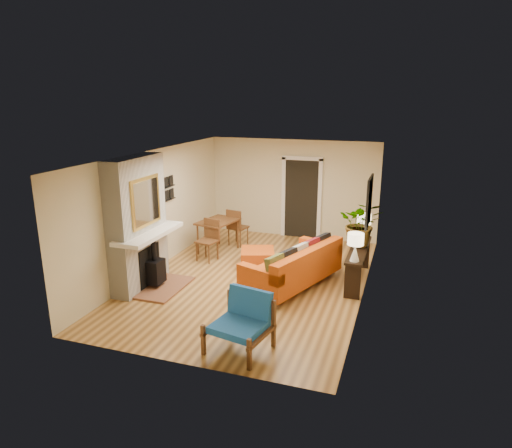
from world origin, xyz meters
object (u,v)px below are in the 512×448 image
object	(u,v)px
lamp_near	(355,244)
ottoman	(258,256)
houseplant	(361,223)
sofa	(296,267)
dining_table	(221,227)
console_table	(358,255)
blue_chair	(243,318)
lamp_far	(364,223)

from	to	relation	value
lamp_near	ottoman	bearing A→B (deg)	156.28
ottoman	houseplant	distance (m)	2.43
sofa	dining_table	xyz separation A→B (m)	(-2.23, 1.41, 0.23)
sofa	houseplant	xyz separation A→B (m)	(1.14, 0.78, 0.80)
console_table	houseplant	bearing A→B (deg)	92.76
blue_chair	console_table	bearing A→B (deg)	66.50
console_table	lamp_near	xyz separation A→B (m)	(0.00, -0.75, 0.49)
dining_table	console_table	bearing A→B (deg)	-13.91
sofa	blue_chair	size ratio (longest dim) A/B	2.52
blue_chair	console_table	distance (m)	3.38
ottoman	lamp_far	bearing A→B (deg)	13.07
ottoman	console_table	xyz separation A→B (m)	(2.23, -0.23, 0.36)
ottoman	lamp_near	bearing A→B (deg)	-23.72
lamp_far	houseplant	size ratio (longest dim) A/B	0.57
console_table	sofa	bearing A→B (deg)	-153.69
ottoman	blue_chair	xyz separation A→B (m)	(0.89, -3.33, 0.26)
ottoman	dining_table	distance (m)	1.37
sofa	blue_chair	world-z (taller)	sofa
dining_table	houseplant	world-z (taller)	houseplant
ottoman	dining_table	size ratio (longest dim) A/B	0.51
lamp_far	lamp_near	bearing A→B (deg)	-90.00
blue_chair	dining_table	xyz separation A→B (m)	(-2.04, 3.94, 0.15)
console_table	ottoman	bearing A→B (deg)	174.10
blue_chair	dining_table	bearing A→B (deg)	117.34
ottoman	lamp_near	size ratio (longest dim) A/B	1.72
sofa	lamp_far	size ratio (longest dim) A/B	4.61
dining_table	houseplant	distance (m)	3.48
lamp_near	dining_table	bearing A→B (deg)	154.85
blue_chair	lamp_near	distance (m)	2.77
console_table	houseplant	world-z (taller)	houseplant
ottoman	dining_table	xyz separation A→B (m)	(-1.15, 0.61, 0.41)
blue_chair	lamp_far	xyz separation A→B (m)	(1.35, 3.85, 0.59)
lamp_near	lamp_far	xyz separation A→B (m)	(0.00, 1.50, 0.00)
sofa	dining_table	world-z (taller)	dining_table
ottoman	blue_chair	size ratio (longest dim) A/B	0.94
blue_chair	lamp_far	size ratio (longest dim) A/B	1.83
console_table	lamp_far	world-z (taller)	lamp_far
blue_chair	lamp_near	xyz separation A→B (m)	(1.35, 2.35, 0.59)
ottoman	blue_chair	world-z (taller)	blue_chair
houseplant	sofa	bearing A→B (deg)	-145.76
sofa	lamp_far	distance (m)	1.88
blue_chair	console_table	xyz separation A→B (m)	(1.35, 3.10, 0.10)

